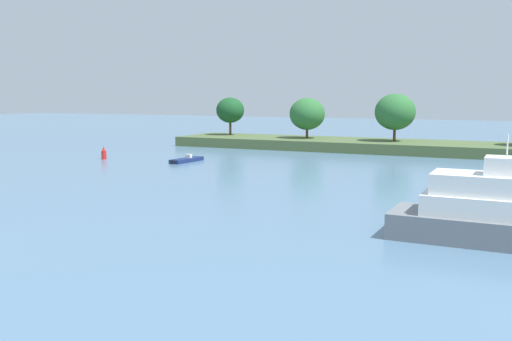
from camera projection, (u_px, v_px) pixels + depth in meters
The scene contains 3 objects.
treeline_island at pixel (419, 133), 89.31m from camera, with size 74.89×13.12×9.39m.
fishing_skiff at pixel (187, 160), 76.97m from camera, with size 2.05×6.20×1.03m.
channel_buoy_red at pixel (104, 154), 80.23m from camera, with size 0.70×0.70×1.90m.
Camera 1 is at (30.27, -20.88, 9.02)m, focal length 39.46 mm.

